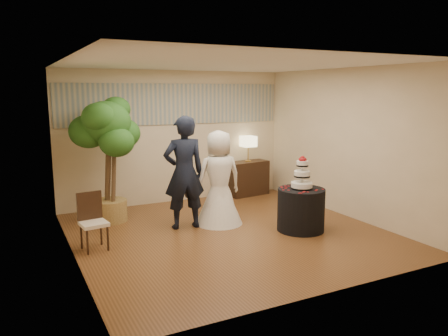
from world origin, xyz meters
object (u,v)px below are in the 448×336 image
groom (184,173)px  wedding_cake (302,172)px  bride (219,178)px  cake_table (301,210)px  ficus_tree (108,159)px  table_lamp (248,149)px  console (248,178)px  side_chair (94,222)px

groom → wedding_cake: groom is taller
wedding_cake → bride: bearing=137.5°
cake_table → wedding_cake: size_ratio=1.42×
wedding_cake → ficus_tree: (-2.81, 2.02, 0.15)m
groom → bride: 0.66m
cake_table → table_lamp: size_ratio=1.39×
wedding_cake → console: (0.49, 2.68, -0.62)m
bride → table_lamp: bride is taller
groom → table_lamp: (2.22, 1.63, 0.09)m
bride → table_lamp: (1.57, 1.68, 0.23)m
ficus_tree → side_chair: ficus_tree is taller
wedding_cake → side_chair: wedding_cake is taller
console → wedding_cake: bearing=-107.8°
console → groom: bearing=-151.1°
side_chair → ficus_tree: bearing=61.5°
ficus_tree → cake_table: bearing=-35.7°
side_chair → console: bearing=20.6°
table_lamp → ficus_tree: bearing=-168.8°
groom → console: groom is taller
bride → wedding_cake: 1.48m
groom → wedding_cake: (1.73, -1.05, 0.03)m
groom → ficus_tree: 1.47m
cake_table → wedding_cake: 0.65m
cake_table → groom: bearing=148.8°
console → cake_table: bearing=-107.8°
groom → bride: size_ratio=1.16×
table_lamp → side_chair: bearing=-152.1°
groom → cake_table: (1.73, -1.05, -0.62)m
wedding_cake → side_chair: size_ratio=0.66×
console → table_lamp: table_lamp is taller
cake_table → wedding_cake: (0.00, 0.00, 0.65)m
ficus_tree → console: bearing=11.2°
console → side_chair: 4.34m
cake_table → console: bearing=79.6°
cake_table → console: size_ratio=0.85×
console → ficus_tree: size_ratio=0.41×
cake_table → side_chair: bearing=169.1°
wedding_cake → console: size_ratio=0.60×
groom → cake_table: size_ratio=2.44×
ficus_tree → bride: bearing=-30.8°
console → table_lamp: 0.68m
table_lamp → cake_table: bearing=-100.4°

